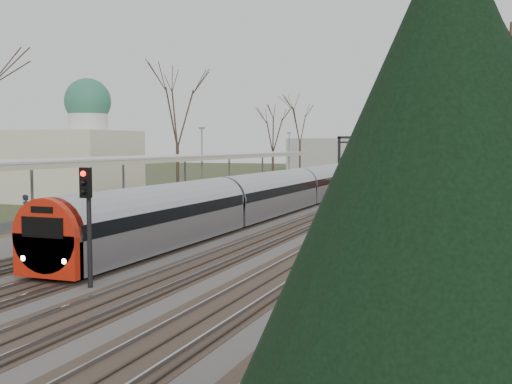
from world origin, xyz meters
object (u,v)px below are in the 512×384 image
(train_far, at_px, (446,167))
(train_near, at_px, (325,183))
(signal_post, at_px, (88,209))
(passenger, at_px, (27,212))

(train_far, bearing_deg, train_near, -98.89)
(signal_post, bearing_deg, train_far, 86.34)
(train_far, distance_m, signal_post, 82.21)
(train_far, relative_size, passenger, 38.62)
(train_far, height_order, signal_post, signal_post)
(train_near, relative_size, signal_post, 18.34)
(train_near, height_order, train_far, same)
(train_near, distance_m, signal_post, 37.36)
(passenger, bearing_deg, signal_post, -132.79)
(train_far, xyz_separation_m, signal_post, (-5.25, -82.03, 1.25))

